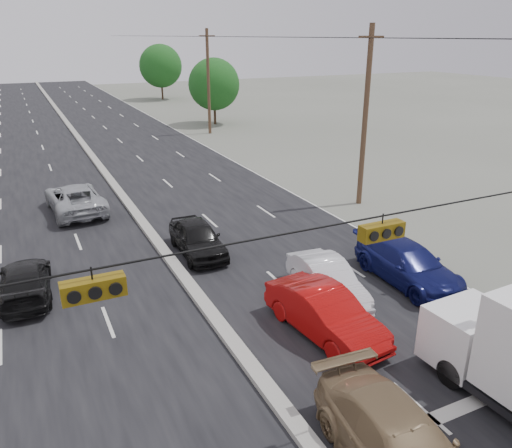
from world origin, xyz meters
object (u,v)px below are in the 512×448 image
object	(u,v)px
tree_right_mid	(214,84)
red_sedan	(325,313)
utility_pole_right_c	(208,81)
oncoming_far	(75,199)
tan_sedan	(401,448)
queue_car_b	(327,280)
oncoming_near	(25,281)
utility_pole_right_b	(365,117)
queue_car_d	(408,265)
queue_car_a	(197,238)
tree_right_far	(161,66)

from	to	relation	value
tree_right_mid	red_sedan	xyz separation A→B (m)	(-12.00, -40.88, -3.54)
utility_pole_right_c	tree_right_mid	world-z (taller)	utility_pole_right_c
utility_pole_right_c	oncoming_far	bearing A→B (deg)	-128.39
tan_sedan	red_sedan	xyz separation A→B (m)	(1.60, 5.56, 0.02)
red_sedan	queue_car_b	world-z (taller)	red_sedan
red_sedan	oncoming_near	xyz separation A→B (m)	(-8.85, 7.07, -0.14)
utility_pole_right_b	queue_car_d	world-z (taller)	utility_pole_right_b
tree_right_mid	oncoming_far	xyz separation A→B (m)	(-17.89, -24.42, -3.53)
queue_car_d	oncoming_far	world-z (taller)	oncoming_far
utility_pole_right_b	queue_car_a	xyz separation A→B (m)	(-11.10, -2.81, -4.34)
utility_pole_right_b	queue_car_b	world-z (taller)	utility_pole_right_b
tree_right_far	queue_car_b	distance (m)	64.99
queue_car_d	oncoming_near	size ratio (longest dim) A/B	1.17
red_sedan	oncoming_far	xyz separation A→B (m)	(-5.89, 16.46, 0.01)
tan_sedan	queue_car_b	bearing A→B (deg)	72.19
tan_sedan	queue_car_b	distance (m)	8.21
red_sedan	oncoming_far	distance (m)	17.48
tan_sedan	oncoming_near	distance (m)	14.56
queue_car_a	queue_car_d	distance (m)	9.21
tree_right_mid	red_sedan	world-z (taller)	tree_right_mid
tree_right_mid	oncoming_near	bearing A→B (deg)	-121.66
utility_pole_right_b	queue_car_b	xyz separation A→B (m)	(-8.06, -8.81, -4.38)
tree_right_mid	oncoming_far	size ratio (longest dim) A/B	1.23
tree_right_mid	oncoming_far	world-z (taller)	tree_right_mid
oncoming_near	tree_right_mid	bearing A→B (deg)	-118.18
utility_pole_right_c	oncoming_far	world-z (taller)	utility_pole_right_c
utility_pole_right_c	red_sedan	xyz separation A→B (m)	(-9.50, -35.88, -4.31)
utility_pole_right_b	utility_pole_right_c	size ratio (longest dim) A/B	1.00
tree_right_far	red_sedan	bearing A→B (deg)	-101.16
utility_pole_right_b	oncoming_near	world-z (taller)	utility_pole_right_b
utility_pole_right_b	tree_right_mid	xyz separation A→B (m)	(2.50, 30.00, -0.77)
tree_right_mid	oncoming_near	size ratio (longest dim) A/B	1.58
red_sedan	queue_car_a	world-z (taller)	red_sedan
tan_sedan	queue_car_a	size ratio (longest dim) A/B	1.18
queue_car_a	oncoming_far	bearing A→B (deg)	118.73
queue_car_d	oncoming_far	size ratio (longest dim) A/B	0.92
tree_right_mid	oncoming_near	xyz separation A→B (m)	(-20.85, -33.81, -3.68)
tan_sedan	queue_car_a	distance (m)	13.63
queue_car_a	oncoming_far	size ratio (longest dim) A/B	0.77
oncoming_near	oncoming_far	xyz separation A→B (m)	(2.96, 9.39, 0.15)
utility_pole_right_b	red_sedan	bearing A→B (deg)	-131.13
oncoming_near	queue_car_b	bearing A→B (deg)	157.55
oncoming_far	tree_right_mid	bearing A→B (deg)	-129.89
utility_pole_right_b	tree_right_far	xyz separation A→B (m)	(3.50, 55.00, -0.15)
queue_car_a	queue_car_b	size ratio (longest dim) A/B	1.01
utility_pole_right_c	queue_car_a	size ratio (longest dim) A/B	2.23
tree_right_mid	red_sedan	distance (m)	42.75
red_sedan	queue_car_d	xyz separation A→B (m)	(5.10, 1.75, -0.02)
tree_right_far	queue_car_d	size ratio (longest dim) A/B	1.54
utility_pole_right_c	oncoming_near	bearing A→B (deg)	-122.49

